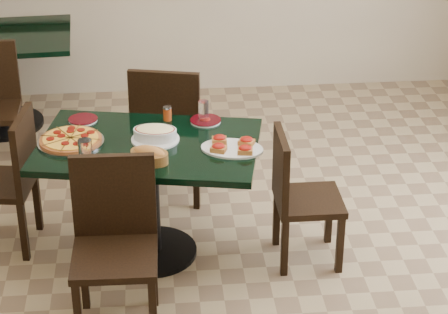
{
  "coord_description": "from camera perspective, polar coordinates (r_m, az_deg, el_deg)",
  "views": [
    {
      "loc": [
        -0.37,
        -4.27,
        2.97
      ],
      "look_at": [
        0.03,
        0.0,
        0.75
      ],
      "focal_mm": 70.0,
      "sensor_mm": 36.0,
      "label": 1
    }
  ],
  "objects": [
    {
      "name": "floor",
      "position": [
        5.21,
        -0.28,
        -7.35
      ],
      "size": [
        5.5,
        5.5,
        0.0
      ],
      "primitive_type": "plane",
      "color": "#8C7651",
      "rests_on": "ground"
    },
    {
      "name": "main_table",
      "position": [
        5.08,
        -4.9,
        -0.94
      ],
      "size": [
        1.38,
        1.03,
        0.75
      ],
      "rotation": [
        0.0,
        0.0,
        -0.2
      ],
      "color": "black",
      "rests_on": "floor"
    },
    {
      "name": "chair_far",
      "position": [
        5.68,
        -3.63,
        2.06
      ],
      "size": [
        0.54,
        0.54,
        0.96
      ],
      "rotation": [
        0.0,
        0.0,
        2.92
      ],
      "color": "black",
      "rests_on": "floor"
    },
    {
      "name": "chair_near",
      "position": [
        4.58,
        -7.15,
        -5.09
      ],
      "size": [
        0.45,
        0.45,
        0.94
      ],
      "rotation": [
        0.0,
        0.0,
        -0.03
      ],
      "color": "black",
      "rests_on": "floor"
    },
    {
      "name": "chair_right",
      "position": [
        5.09,
        4.77,
        -2.3
      ],
      "size": [
        0.39,
        0.39,
        0.83
      ],
      "rotation": [
        0.0,
        0.0,
        1.57
      ],
      "color": "black",
      "rests_on": "floor"
    },
    {
      "name": "chair_left",
      "position": [
        5.35,
        -13.79,
        -1.11
      ],
      "size": [
        0.46,
        0.46,
        0.87
      ],
      "rotation": [
        0.0,
        0.0,
        -1.71
      ],
      "color": "black",
      "rests_on": "floor"
    },
    {
      "name": "pepperoni_pizza",
      "position": [
        5.05,
        -9.98,
        1.1
      ],
      "size": [
        0.38,
        0.38,
        0.04
      ],
      "rotation": [
        0.0,
        0.0,
        -0.25
      ],
      "color": "#ABABB2",
      "rests_on": "main_table"
    },
    {
      "name": "lasagna_casserole",
      "position": [
        5.01,
        -4.52,
        1.56
      ],
      "size": [
        0.28,
        0.28,
        0.09
      ],
      "rotation": [
        0.0,
        0.0,
        -0.16
      ],
      "color": "silver",
      "rests_on": "main_table"
    },
    {
      "name": "bread_basket",
      "position": [
        4.78,
        -4.9,
        0.12
      ],
      "size": [
        0.26,
        0.24,
        0.09
      ],
      "rotation": [
        0.0,
        0.0,
        -0.49
      ],
      "color": "brown",
      "rests_on": "main_table"
    },
    {
      "name": "bruschetta_platter",
      "position": [
        4.89,
        0.53,
        0.71
      ],
      "size": [
        0.41,
        0.33,
        0.05
      ],
      "rotation": [
        0.0,
        0.0,
        -0.29
      ],
      "color": "silver",
      "rests_on": "main_table"
    },
    {
      "name": "side_plate_near",
      "position": [
        4.74,
        -7.17,
        -0.68
      ],
      "size": [
        0.16,
        0.16,
        0.02
      ],
      "rotation": [
        0.0,
        0.0,
        -0.21
      ],
      "color": "silver",
      "rests_on": "main_table"
    },
    {
      "name": "side_plate_far_r",
      "position": [
        5.24,
        -1.21,
        2.4
      ],
      "size": [
        0.19,
        0.19,
        0.03
      ],
      "rotation": [
        0.0,
        0.0,
        -0.39
      ],
      "color": "silver",
      "rests_on": "main_table"
    },
    {
      "name": "side_plate_far_l",
      "position": [
        5.32,
        -9.19,
        2.43
      ],
      "size": [
        0.18,
        0.18,
        0.02
      ],
      "rotation": [
        0.0,
        0.0,
        -0.32
      ],
      "color": "silver",
      "rests_on": "main_table"
    },
    {
      "name": "napkin_setting",
      "position": [
        4.77,
        -6.55,
        -0.54
      ],
      "size": [
        0.15,
        0.15,
        0.01
      ],
      "rotation": [
        0.0,
        0.0,
        0.04
      ],
      "color": "silver",
      "rests_on": "main_table"
    },
    {
      "name": "water_glass_a",
      "position": [
        5.21,
        -1.35,
        2.98
      ],
      "size": [
        0.06,
        0.06,
        0.13
      ],
      "primitive_type": "cylinder",
      "color": "white",
      "rests_on": "main_table"
    },
    {
      "name": "water_glass_b",
      "position": [
        4.75,
        -9.03,
        0.22
      ],
      "size": [
        0.08,
        0.08,
        0.16
      ],
      "primitive_type": "cylinder",
      "color": "white",
      "rests_on": "main_table"
    },
    {
      "name": "pepper_shaker",
      "position": [
        5.25,
        -3.72,
        2.88
      ],
      "size": [
        0.05,
        0.05,
        0.09
      ],
      "color": "#BD4814",
      "rests_on": "main_table"
    }
  ]
}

